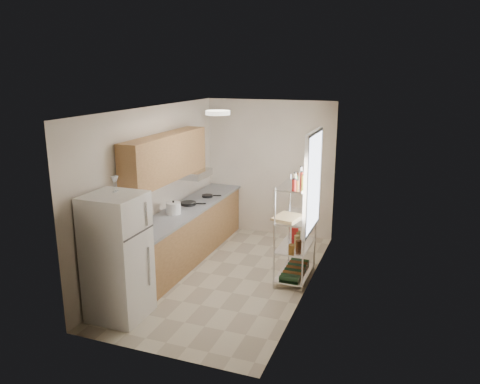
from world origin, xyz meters
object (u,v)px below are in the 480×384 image
object	(u,v)px
rice_cooker	(174,208)
cutting_board	(288,217)
refrigerator	(117,257)
frying_pan_large	(188,203)
espresso_machine	(311,202)

from	to	relation	value
rice_cooker	cutting_board	world-z (taller)	rice_cooker
refrigerator	rice_cooker	xyz separation A→B (m)	(-0.09, 1.68, 0.17)
frying_pan_large	espresso_machine	xyz separation A→B (m)	(2.12, -0.00, 0.24)
rice_cooker	espresso_machine	world-z (taller)	espresso_machine
cutting_board	espresso_machine	bearing A→B (deg)	61.65
cutting_board	espresso_machine	xyz separation A→B (m)	(0.25, 0.46, 0.14)
cutting_board	frying_pan_large	bearing A→B (deg)	166.02
cutting_board	espresso_machine	size ratio (longest dim) A/B	1.46
refrigerator	frying_pan_large	world-z (taller)	refrigerator
frying_pan_large	refrigerator	bearing A→B (deg)	-105.85
rice_cooker	espresso_machine	size ratio (longest dim) A/B	0.76
frying_pan_large	espresso_machine	distance (m)	2.13
refrigerator	cutting_board	distance (m)	2.50
refrigerator	frying_pan_large	distance (m)	2.22
refrigerator	cutting_board	size ratio (longest dim) A/B	3.72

